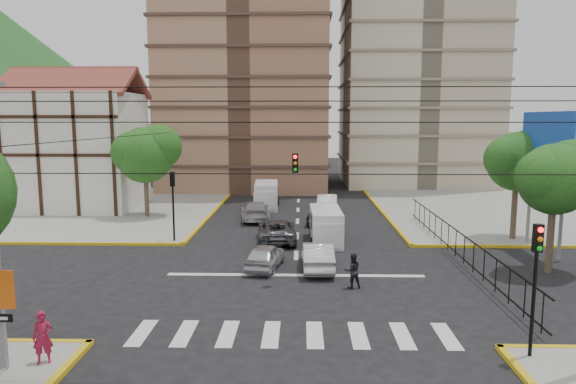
{
  "coord_description": "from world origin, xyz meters",
  "views": [
    {
      "loc": [
        0.29,
        -23.88,
        7.85
      ],
      "look_at": [
        -0.42,
        2.98,
        4.0
      ],
      "focal_mm": 32.0,
      "sensor_mm": 36.0,
      "label": 1
    }
  ],
  "objects_px": {
    "pedestrian_crosswalk": "(353,271)",
    "van_right_lane": "(326,227)",
    "van_left_lane": "(266,196)",
    "car_white_front_right": "(317,256)",
    "traffic_light_se": "(536,268)",
    "traffic_light_nw": "(173,195)",
    "district_sign": "(1,299)",
    "car_silver_front_left": "(265,256)",
    "pedestrian_sw_corner": "(43,337)"
  },
  "relations": [
    {
      "from": "district_sign",
      "to": "van_right_lane",
      "type": "relative_size",
      "value": 0.67
    },
    {
      "from": "traffic_light_nw",
      "to": "car_white_front_right",
      "type": "relative_size",
      "value": 0.99
    },
    {
      "from": "traffic_light_nw",
      "to": "car_white_front_right",
      "type": "bearing_deg",
      "value": -31.68
    },
    {
      "from": "van_right_lane",
      "to": "car_white_front_right",
      "type": "bearing_deg",
      "value": -98.61
    },
    {
      "from": "traffic_light_nw",
      "to": "pedestrian_sw_corner",
      "type": "height_order",
      "value": "traffic_light_nw"
    },
    {
      "from": "traffic_light_se",
      "to": "district_sign",
      "type": "distance_m",
      "value": 16.68
    },
    {
      "from": "traffic_light_se",
      "to": "car_silver_front_left",
      "type": "bearing_deg",
      "value": 132.62
    },
    {
      "from": "traffic_light_nw",
      "to": "van_right_lane",
      "type": "height_order",
      "value": "traffic_light_nw"
    },
    {
      "from": "van_left_lane",
      "to": "car_silver_front_left",
      "type": "distance_m",
      "value": 18.3
    },
    {
      "from": "district_sign",
      "to": "van_right_lane",
      "type": "xyz_separation_m",
      "value": [
        10.66,
        17.23,
        -1.41
      ]
    },
    {
      "from": "traffic_light_se",
      "to": "traffic_light_nw",
      "type": "xyz_separation_m",
      "value": [
        -15.6,
        15.6,
        0.0
      ]
    },
    {
      "from": "van_left_lane",
      "to": "pedestrian_sw_corner",
      "type": "relative_size",
      "value": 3.0
    },
    {
      "from": "van_left_lane",
      "to": "car_silver_front_left",
      "type": "xyz_separation_m",
      "value": [
        1.21,
        -18.25,
        -0.44
      ]
    },
    {
      "from": "car_silver_front_left",
      "to": "pedestrian_sw_corner",
      "type": "bearing_deg",
      "value": 70.63
    },
    {
      "from": "traffic_light_se",
      "to": "pedestrian_crosswalk",
      "type": "xyz_separation_m",
      "value": [
        -5.11,
        7.11,
        -2.28
      ]
    },
    {
      "from": "district_sign",
      "to": "car_white_front_right",
      "type": "distance_m",
      "value": 15.32
    },
    {
      "from": "traffic_light_se",
      "to": "traffic_light_nw",
      "type": "relative_size",
      "value": 1.0
    },
    {
      "from": "van_left_lane",
      "to": "car_white_front_right",
      "type": "height_order",
      "value": "van_left_lane"
    },
    {
      "from": "van_right_lane",
      "to": "pedestrian_sw_corner",
      "type": "height_order",
      "value": "van_right_lane"
    },
    {
      "from": "traffic_light_nw",
      "to": "van_right_lane",
      "type": "bearing_deg",
      "value": 1.16
    },
    {
      "from": "pedestrian_crosswalk",
      "to": "van_right_lane",
      "type": "bearing_deg",
      "value": -96.53
    },
    {
      "from": "traffic_light_nw",
      "to": "pedestrian_crosswalk",
      "type": "relative_size",
      "value": 2.65
    },
    {
      "from": "van_right_lane",
      "to": "pedestrian_crosswalk",
      "type": "bearing_deg",
      "value": -86.07
    },
    {
      "from": "car_silver_front_left",
      "to": "traffic_light_nw",
      "type": "bearing_deg",
      "value": -30.99
    },
    {
      "from": "traffic_light_nw",
      "to": "pedestrian_crosswalk",
      "type": "bearing_deg",
      "value": -38.98
    },
    {
      "from": "traffic_light_se",
      "to": "car_white_front_right",
      "type": "xyz_separation_m",
      "value": [
        -6.65,
        10.08,
        -2.38
      ]
    },
    {
      "from": "car_white_front_right",
      "to": "traffic_light_nw",
      "type": "bearing_deg",
      "value": -33.06
    },
    {
      "from": "traffic_light_se",
      "to": "traffic_light_nw",
      "type": "height_order",
      "value": "same"
    },
    {
      "from": "car_silver_front_left",
      "to": "pedestrian_crosswalk",
      "type": "relative_size",
      "value": 2.33
    },
    {
      "from": "pedestrian_crosswalk",
      "to": "car_silver_front_left",
      "type": "bearing_deg",
      "value": -47.91
    },
    {
      "from": "traffic_light_nw",
      "to": "pedestrian_sw_corner",
      "type": "relative_size",
      "value": 2.59
    },
    {
      "from": "traffic_light_se",
      "to": "district_sign",
      "type": "xyz_separation_m",
      "value": [
        -16.6,
        -1.44,
        -0.66
      ]
    },
    {
      "from": "van_left_lane",
      "to": "pedestrian_crosswalk",
      "type": "bearing_deg",
      "value": -78.54
    },
    {
      "from": "van_left_lane",
      "to": "car_white_front_right",
      "type": "relative_size",
      "value": 1.15
    },
    {
      "from": "van_right_lane",
      "to": "car_white_front_right",
      "type": "distance_m",
      "value": 5.77
    },
    {
      "from": "pedestrian_sw_corner",
      "to": "pedestrian_crosswalk",
      "type": "height_order",
      "value": "pedestrian_sw_corner"
    },
    {
      "from": "car_white_front_right",
      "to": "pedestrian_sw_corner",
      "type": "relative_size",
      "value": 2.62
    },
    {
      "from": "van_left_lane",
      "to": "district_sign",
      "type": "bearing_deg",
      "value": -104.3
    },
    {
      "from": "traffic_light_se",
      "to": "district_sign",
      "type": "bearing_deg",
      "value": -175.05
    },
    {
      "from": "pedestrian_crosswalk",
      "to": "traffic_light_se",
      "type": "bearing_deg",
      "value": 113.68
    },
    {
      "from": "traffic_light_nw",
      "to": "van_left_lane",
      "type": "relative_size",
      "value": 0.86
    },
    {
      "from": "traffic_light_se",
      "to": "van_left_lane",
      "type": "distance_m",
      "value": 30.46
    },
    {
      "from": "district_sign",
      "to": "pedestrian_crosswalk",
      "type": "xyz_separation_m",
      "value": [
        11.49,
        8.55,
        -1.62
      ]
    },
    {
      "from": "van_right_lane",
      "to": "pedestrian_crosswalk",
      "type": "relative_size",
      "value": 2.89
    },
    {
      "from": "car_silver_front_left",
      "to": "pedestrian_sw_corner",
      "type": "relative_size",
      "value": 2.28
    },
    {
      "from": "traffic_light_se",
      "to": "pedestrian_crosswalk",
      "type": "bearing_deg",
      "value": 125.7
    },
    {
      "from": "van_left_lane",
      "to": "car_white_front_right",
      "type": "bearing_deg",
      "value": -80.83
    },
    {
      "from": "van_left_lane",
      "to": "van_right_lane",
      "type": "bearing_deg",
      "value": -72.76
    },
    {
      "from": "car_silver_front_left",
      "to": "car_white_front_right",
      "type": "relative_size",
      "value": 0.87
    },
    {
      "from": "traffic_light_nw",
      "to": "car_white_front_right",
      "type": "distance_m",
      "value": 10.78
    }
  ]
}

